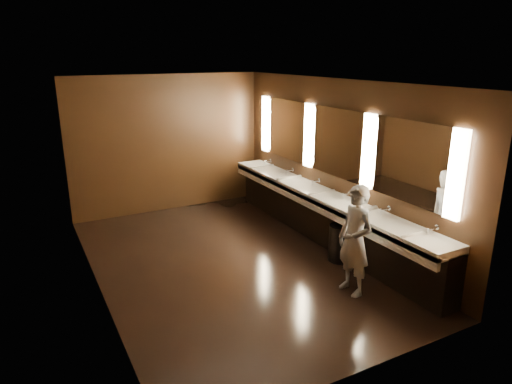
{
  "coord_description": "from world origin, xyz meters",
  "views": [
    {
      "loc": [
        -2.78,
        -6.02,
        3.19
      ],
      "look_at": [
        0.45,
        0.0,
        1.11
      ],
      "focal_mm": 32.0,
      "sensor_mm": 36.0,
      "label": 1
    }
  ],
  "objects": [
    {
      "name": "wall_back",
      "position": [
        0.0,
        3.0,
        1.4
      ],
      "size": [
        4.0,
        0.02,
        2.8
      ],
      "primitive_type": "cube",
      "color": "black",
      "rests_on": "floor"
    },
    {
      "name": "wall_left",
      "position": [
        -2.0,
        0.0,
        1.4
      ],
      "size": [
        0.02,
        6.0,
        2.8
      ],
      "primitive_type": "cube",
      "color": "black",
      "rests_on": "floor"
    },
    {
      "name": "wall_front",
      "position": [
        0.0,
        -3.0,
        1.4
      ],
      "size": [
        4.0,
        0.02,
        2.8
      ],
      "primitive_type": "cube",
      "color": "black",
      "rests_on": "floor"
    },
    {
      "name": "person",
      "position": [
        1.09,
        -1.64,
        0.77
      ],
      "size": [
        0.39,
        0.58,
        1.54
      ],
      "primitive_type": "imported",
      "rotation": [
        0.0,
        0.0,
        -1.53
      ],
      "color": "#91ADD8",
      "rests_on": "floor"
    },
    {
      "name": "mirror_band",
      "position": [
        1.98,
        -0.0,
        1.75
      ],
      "size": [
        0.06,
        5.03,
        1.15
      ],
      "color": "#FAE3B4",
      "rests_on": "wall_right"
    },
    {
      "name": "ceiling",
      "position": [
        0.0,
        0.0,
        2.8
      ],
      "size": [
        4.0,
        6.0,
        0.02
      ],
      "primitive_type": "cube",
      "color": "#2D2D2B",
      "rests_on": "wall_back"
    },
    {
      "name": "sink_counter",
      "position": [
        1.79,
        0.0,
        0.5
      ],
      "size": [
        0.55,
        5.4,
        1.01
      ],
      "color": "black",
      "rests_on": "floor"
    },
    {
      "name": "wall_right",
      "position": [
        2.0,
        0.0,
        1.4
      ],
      "size": [
        0.02,
        6.0,
        2.8
      ],
      "primitive_type": "cube",
      "color": "black",
      "rests_on": "floor"
    },
    {
      "name": "floor",
      "position": [
        0.0,
        0.0,
        0.0
      ],
      "size": [
        6.0,
        6.0,
        0.0
      ],
      "primitive_type": "plane",
      "color": "black",
      "rests_on": "ground"
    },
    {
      "name": "trash_bin",
      "position": [
        1.58,
        -0.75,
        0.3
      ],
      "size": [
        0.44,
        0.44,
        0.59
      ],
      "primitive_type": "cylinder",
      "rotation": [
        0.0,
        0.0,
        0.16
      ],
      "color": "black",
      "rests_on": "floor"
    }
  ]
}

